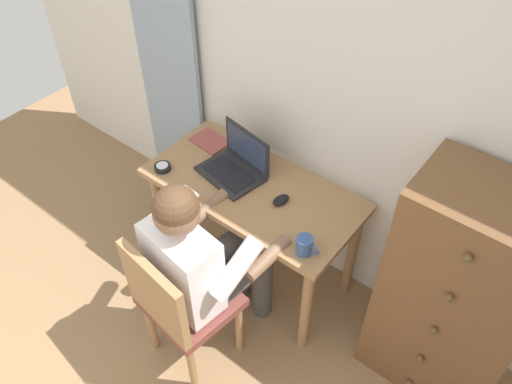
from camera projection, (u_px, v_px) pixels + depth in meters
The scene contains 11 objects.
wall_back at pixel (334, 87), 2.44m from camera, with size 4.80×0.05×2.50m, color silver.
curtain_panel at pixel (165, 44), 2.96m from camera, with size 0.48×0.03×2.27m, color #8EA3B7.
desk at pixel (253, 202), 2.78m from camera, with size 1.17×0.58×0.73m.
dresser at pixel (455, 296), 2.33m from camera, with size 0.61×0.46×1.27m.
chair at pixel (179, 303), 2.45m from camera, with size 0.47×0.45×0.90m.
person_seated at pixel (205, 258), 2.41m from camera, with size 0.57×0.61×1.22m.
laptop at pixel (236, 164), 2.75m from camera, with size 0.38×0.30×0.24m.
computer_mouse at pixel (281, 200), 2.61m from camera, with size 0.06×0.10×0.03m, color black.
desk_clock at pixel (162, 167), 2.79m from camera, with size 0.09×0.09×0.03m.
notebook_pad at pixel (210, 141), 2.96m from camera, with size 0.21×0.15×0.01m, color #994742.
coffee_mug at pixel (305, 246), 2.35m from camera, with size 0.12×0.08×0.09m.
Camera 1 is at (1.00, 0.33, 2.61)m, focal length 35.82 mm.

